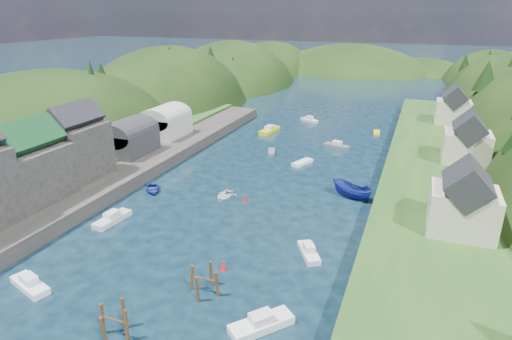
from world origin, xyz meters
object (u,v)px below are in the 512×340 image
at_px(channel_buoy_near, 223,266).
at_px(piling_cluster_near, 115,325).
at_px(piling_cluster_far, 204,283).
at_px(channel_buoy_far, 245,199).

bearing_deg(channel_buoy_near, piling_cluster_near, -109.13).
bearing_deg(piling_cluster_far, piling_cluster_near, -117.83).
height_order(piling_cluster_near, channel_buoy_far, piling_cluster_near).
bearing_deg(channel_buoy_near, piling_cluster_far, -89.99).
relative_size(piling_cluster_far, channel_buoy_near, 3.03).
distance_m(piling_cluster_far, channel_buoy_far, 21.17).
xyz_separation_m(piling_cluster_near, channel_buoy_far, (-0.13, 28.74, -0.73)).
distance_m(piling_cluster_far, channel_buoy_near, 4.24).
xyz_separation_m(piling_cluster_near, channel_buoy_near, (4.24, 12.22, -0.73)).
xyz_separation_m(piling_cluster_far, channel_buoy_far, (-4.37, 20.71, -0.62)).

